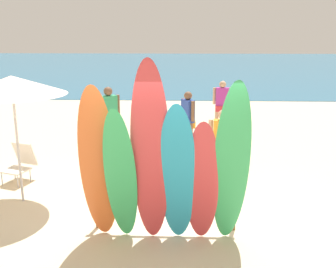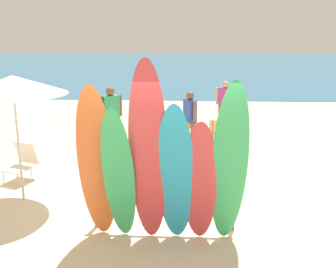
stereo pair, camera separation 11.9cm
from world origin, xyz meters
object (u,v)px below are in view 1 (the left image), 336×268
at_px(surfboard_orange_0, 98,165).
at_px(beach_umbrella, 12,85).
at_px(surfboard_green_1, 121,177).
at_px(surfboard_red_2, 151,156).
at_px(beachgoer_by_water, 222,102).
at_px(surfboard_teal_3, 177,175).
at_px(surfboard_green_5, 231,166).
at_px(beachgoer_near_rack, 188,117).
at_px(beach_chair_red, 20,162).
at_px(surfboard_red_4, 202,183).
at_px(surfboard_rack, 165,197).
at_px(beachgoer_midbeach, 109,114).
at_px(beachgoer_photographing, 222,141).

height_order(surfboard_orange_0, beach_umbrella, surfboard_orange_0).
relative_size(surfboard_green_1, surfboard_red_2, 0.77).
distance_m(surfboard_green_1, beachgoer_by_water, 7.63).
distance_m(surfboard_teal_3, beachgoer_by_water, 7.42).
xyz_separation_m(surfboard_orange_0, surfboard_green_5, (1.93, -0.11, 0.05)).
height_order(surfboard_green_1, beachgoer_near_rack, surfboard_green_1).
distance_m(beachgoer_near_rack, beach_chair_red, 4.40).
relative_size(surfboard_green_1, surfboard_teal_3, 0.98).
bearing_deg(surfboard_red_4, surfboard_green_5, -7.24).
relative_size(beachgoer_near_rack, beach_umbrella, 0.67).
bearing_deg(beach_umbrella, surfboard_red_2, -30.52).
xyz_separation_m(surfboard_rack, surfboard_red_4, (0.57, -0.47, 0.43)).
bearing_deg(beachgoer_midbeach, beachgoer_by_water, 1.14).
height_order(surfboard_teal_3, beach_umbrella, beach_umbrella).
xyz_separation_m(surfboard_orange_0, beachgoer_by_water, (2.49, 7.24, -0.30)).
bearing_deg(beachgoer_by_water, beachgoer_photographing, 91.44).
distance_m(surfboard_orange_0, surfboard_red_2, 0.81).
relative_size(beachgoer_near_rack, beach_chair_red, 1.91).
xyz_separation_m(surfboard_green_1, beach_umbrella, (-2.13, 1.49, 1.13)).
bearing_deg(surfboard_red_2, beach_chair_red, 139.94).
relative_size(surfboard_green_5, beachgoer_by_water, 1.63).
bearing_deg(surfboard_orange_0, surfboard_red_2, -8.67).
bearing_deg(beachgoer_midbeach, beach_chair_red, -157.20).
bearing_deg(beachgoer_by_water, surfboard_green_5, 92.25).
xyz_separation_m(beachgoer_photographing, beach_umbrella, (-3.86, -1.13, 1.30)).
distance_m(surfboard_orange_0, beach_chair_red, 3.40).
distance_m(beachgoer_by_water, beachgoer_near_rack, 2.55).
distance_m(surfboard_red_2, surfboard_green_5, 1.16).
distance_m(surfboard_rack, beachgoer_midbeach, 4.75).
bearing_deg(beachgoer_near_rack, beach_chair_red, 95.21).
bearing_deg(beach_chair_red, beachgoer_near_rack, 54.01).
relative_size(surfboard_red_2, beachgoer_near_rack, 1.80).
height_order(surfboard_orange_0, surfboard_green_5, surfboard_green_5).
distance_m(surfboard_red_4, beach_chair_red, 4.54).
height_order(surfboard_rack, beach_chair_red, beach_chair_red).
xyz_separation_m(surfboard_orange_0, beachgoer_midbeach, (-0.75, 4.84, -0.24)).
distance_m(beachgoer_near_rack, beach_umbrella, 4.92).
bearing_deg(surfboard_red_2, beachgoer_midbeach, 107.47).
bearing_deg(beachgoer_midbeach, surfboard_red_2, -108.25).
bearing_deg(surfboard_rack, surfboard_red_2, -108.26).
relative_size(surfboard_red_2, surfboard_teal_3, 1.27).
xyz_separation_m(beachgoer_near_rack, beach_umbrella, (-3.16, -3.55, 1.29)).
bearing_deg(beachgoer_photographing, surfboard_rack, 66.46).
xyz_separation_m(beachgoer_midbeach, beachgoer_near_rack, (2.11, 0.11, -0.07)).
bearing_deg(surfboard_green_5, surfboard_red_2, 178.40).
height_order(surfboard_red_2, surfboard_teal_3, surfboard_red_2).
distance_m(surfboard_orange_0, surfboard_green_1, 0.38).
xyz_separation_m(surfboard_red_2, beach_chair_red, (-3.01, 2.56, -0.98)).
bearing_deg(surfboard_teal_3, surfboard_red_4, 7.75).
xyz_separation_m(surfboard_rack, beachgoer_midbeach, (-1.71, 4.41, 0.44)).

